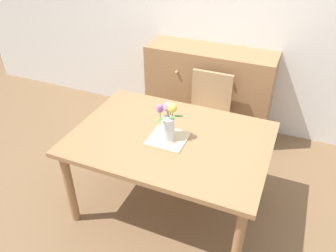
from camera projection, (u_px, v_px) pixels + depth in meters
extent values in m
plane|color=brown|center=(170.00, 204.00, 3.06)|extent=(12.00, 12.00, 0.00)
cube|color=silver|center=(229.00, 5.00, 3.50)|extent=(7.00, 0.10, 2.80)
cube|color=#9E7047|center=(170.00, 139.00, 2.65)|extent=(1.55, 1.10, 0.04)
cylinder|color=#9E7047|center=(70.00, 188.00, 2.72)|extent=(0.07, 0.07, 0.72)
cylinder|color=#9E7047|center=(238.00, 244.00, 2.28)|extent=(0.07, 0.07, 0.72)
cylinder|color=#9E7047|center=(126.00, 129.00, 3.44)|extent=(0.07, 0.07, 0.72)
cylinder|color=#9E7047|center=(261.00, 162.00, 2.99)|extent=(0.07, 0.07, 0.72)
cube|color=tan|center=(205.00, 119.00, 3.41)|extent=(0.42, 0.42, 0.04)
cylinder|color=tan|center=(215.00, 152.00, 3.34)|extent=(0.04, 0.04, 0.44)
cylinder|color=tan|center=(181.00, 143.00, 3.46)|extent=(0.04, 0.04, 0.44)
cylinder|color=tan|center=(224.00, 133.00, 3.62)|extent=(0.04, 0.04, 0.44)
cylinder|color=tan|center=(193.00, 126.00, 3.73)|extent=(0.04, 0.04, 0.44)
cube|color=tan|center=(212.00, 91.00, 3.43)|extent=(0.42, 0.04, 0.42)
cube|color=#9E7047|center=(208.00, 91.00, 3.82)|extent=(1.40, 0.44, 1.00)
sphere|color=#B7933D|center=(177.00, 72.00, 3.58)|extent=(0.04, 0.04, 0.04)
sphere|color=#B7933D|center=(232.00, 82.00, 3.39)|extent=(0.04, 0.04, 0.04)
sphere|color=#B7933D|center=(176.00, 104.00, 3.81)|extent=(0.04, 0.04, 0.04)
sphere|color=#B7933D|center=(228.00, 115.00, 3.61)|extent=(0.04, 0.04, 0.04)
cube|color=#CCB789|center=(168.00, 138.00, 2.61)|extent=(0.29, 0.29, 0.01)
cylinder|color=silver|center=(168.00, 128.00, 2.56)|extent=(0.10, 0.10, 0.18)
sphere|color=#EA9EBC|center=(169.00, 105.00, 2.49)|extent=(0.05, 0.05, 0.05)
cylinder|color=#478438|center=(169.00, 111.00, 2.51)|extent=(0.01, 0.01, 0.10)
sphere|color=#E55B4C|center=(170.00, 106.00, 2.52)|extent=(0.05, 0.05, 0.05)
cylinder|color=#478438|center=(170.00, 111.00, 2.54)|extent=(0.01, 0.01, 0.08)
sphere|color=#B266C6|center=(160.00, 107.00, 2.48)|extent=(0.05, 0.05, 0.05)
cylinder|color=#478438|center=(160.00, 112.00, 2.51)|extent=(0.01, 0.01, 0.09)
sphere|color=#EA9EBC|center=(167.00, 108.00, 2.54)|extent=(0.05, 0.05, 0.05)
cylinder|color=#478438|center=(167.00, 111.00, 2.55)|extent=(0.01, 0.01, 0.06)
sphere|color=#E55B4C|center=(170.00, 108.00, 2.51)|extent=(0.06, 0.06, 0.06)
cylinder|color=#478438|center=(170.00, 112.00, 2.53)|extent=(0.01, 0.01, 0.07)
sphere|color=#EFD14C|center=(172.00, 108.00, 2.47)|extent=(0.07, 0.07, 0.07)
cylinder|color=#478438|center=(172.00, 113.00, 2.50)|extent=(0.01, 0.01, 0.09)
sphere|color=#B266C6|center=(160.00, 109.00, 2.54)|extent=(0.05, 0.05, 0.05)
cylinder|color=#478438|center=(160.00, 112.00, 2.55)|extent=(0.01, 0.01, 0.05)
ellipsoid|color=#478438|center=(179.00, 116.00, 2.51)|extent=(0.07, 0.05, 0.02)
ellipsoid|color=#478438|center=(160.00, 119.00, 2.45)|extent=(0.05, 0.07, 0.02)
ellipsoid|color=#478438|center=(173.00, 118.00, 2.48)|extent=(0.07, 0.03, 0.03)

